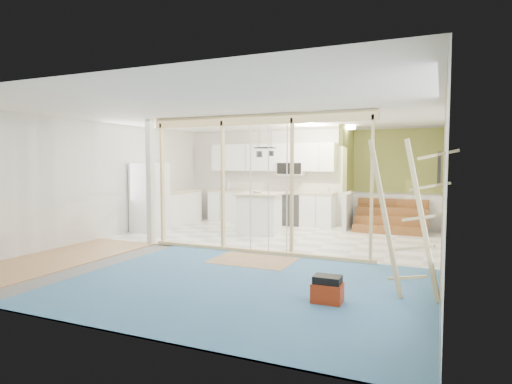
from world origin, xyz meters
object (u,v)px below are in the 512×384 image
at_px(fridge, 150,198).
at_px(toolbox, 327,290).
at_px(island, 260,214).
at_px(ladder, 408,218).

distance_m(fridge, toolbox, 6.44).
bearing_deg(toolbox, fridge, 145.27).
relative_size(island, toolbox, 3.09).
bearing_deg(toolbox, ladder, 32.17).
xyz_separation_m(fridge, ladder, (6.20, -2.98, 0.17)).
height_order(fridge, toolbox, fridge).
xyz_separation_m(fridge, island, (2.60, 0.77, -0.36)).
bearing_deg(fridge, island, 12.51).
distance_m(island, ladder, 5.23).
bearing_deg(island, fridge, -171.49).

